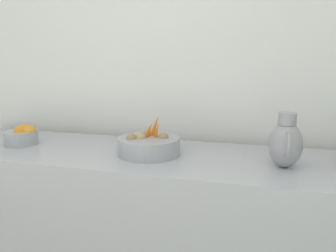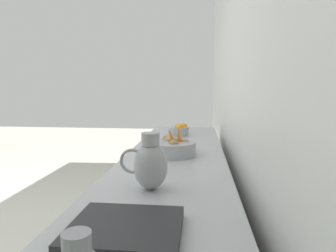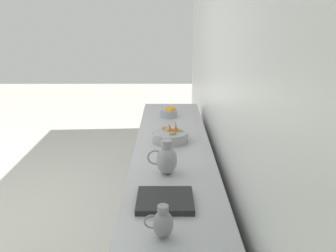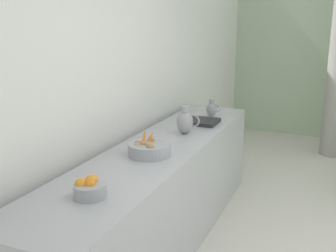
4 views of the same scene
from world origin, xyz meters
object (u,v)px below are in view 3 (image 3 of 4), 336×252
at_px(metal_pitcher_short, 163,223).
at_px(metal_pitcher_tall, 166,159).
at_px(orange_bowl, 169,112).
at_px(vegetable_colander, 170,136).

bearing_deg(metal_pitcher_short, metal_pitcher_tall, -91.25).
bearing_deg(orange_bowl, metal_pitcher_tall, 88.88).
bearing_deg(vegetable_colander, metal_pitcher_tall, 87.20).
distance_m(vegetable_colander, orange_bowl, 0.80).
bearing_deg(metal_pitcher_short, vegetable_colander, -91.98).
height_order(vegetable_colander, orange_bowl, vegetable_colander).
bearing_deg(metal_pitcher_tall, metal_pitcher_short, 88.75).
distance_m(orange_bowl, metal_pitcher_short, 2.21).
distance_m(vegetable_colander, metal_pitcher_short, 1.42).
height_order(vegetable_colander, metal_pitcher_tall, metal_pitcher_tall).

